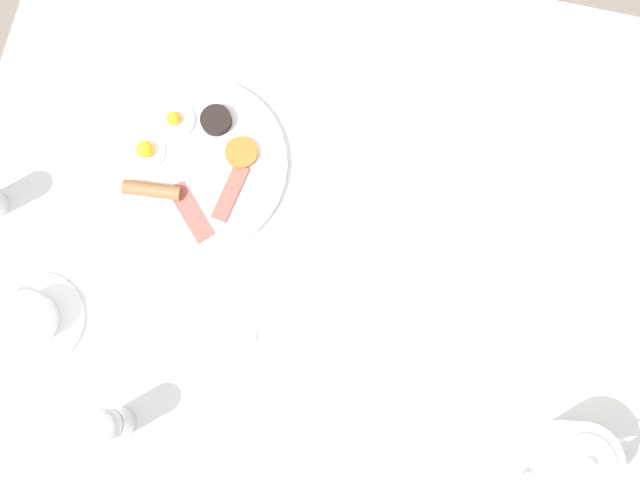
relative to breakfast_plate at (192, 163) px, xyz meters
The scene contains 9 objects.
ground_plane 0.82m from the breakfast_plate, 109.41° to the right, with size 8.00×8.00×0.00m, color #70665B.
table 0.27m from the breakfast_plate, 109.41° to the right, with size 1.05×1.24×0.78m.
breakfast_plate is the anchor object (origin of this frame).
teapot_near 0.77m from the breakfast_plate, 116.16° to the right, with size 0.13×0.18×0.12m.
teacup_with_saucer_left 0.36m from the breakfast_plate, 149.68° to the left, with size 0.16×0.16×0.06m.
water_glass_tall 0.74m from the breakfast_plate, 82.49° to the right, with size 0.08×0.08×0.10m.
salt_grinder 0.44m from the breakfast_plate, behind, with size 0.05×0.05×0.12m.
fork_by_plate 0.30m from the breakfast_plate, 162.84° to the right, with size 0.06×0.18×0.00m.
knife_by_plate 0.52m from the breakfast_plate, 91.16° to the right, with size 0.10×0.19×0.00m.
Camera 1 is at (-0.24, -0.05, 2.00)m, focal length 42.00 mm.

